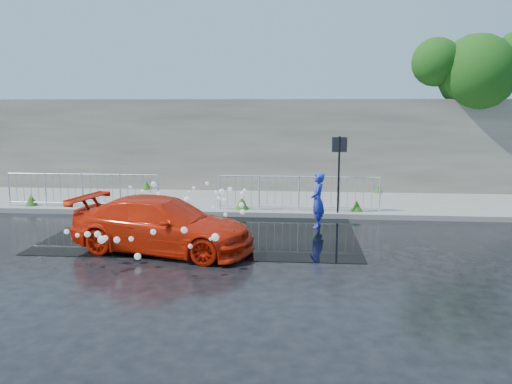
{
  "coord_description": "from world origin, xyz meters",
  "views": [
    {
      "loc": [
        2.95,
        -12.08,
        3.4
      ],
      "look_at": [
        1.79,
        1.75,
        1.0
      ],
      "focal_mm": 35.0,
      "sensor_mm": 36.0,
      "label": 1
    }
  ],
  "objects": [
    {
      "name": "railing_right",
      "position": [
        3.0,
        3.35,
        0.74
      ],
      "size": [
        5.05,
        0.05,
        1.1
      ],
      "color": "silver",
      "rests_on": "pavement"
    },
    {
      "name": "pavement",
      "position": [
        0.0,
        5.0,
        0.07
      ],
      "size": [
        30.0,
        4.0,
        0.15
      ],
      "primitive_type": "cube",
      "color": "slate",
      "rests_on": "ground"
    },
    {
      "name": "retaining_wall",
      "position": [
        0.0,
        7.2,
        1.9
      ],
      "size": [
        30.0,
        0.6,
        3.5
      ],
      "primitive_type": "cube",
      "color": "#5D584E",
      "rests_on": "pavement"
    },
    {
      "name": "curb",
      "position": [
        0.0,
        3.0,
        0.08
      ],
      "size": [
        30.0,
        0.25,
        0.16
      ],
      "primitive_type": "cube",
      "color": "slate",
      "rests_on": "ground"
    },
    {
      "name": "red_car",
      "position": [
        -0.2,
        -0.84,
        0.64
      ],
      "size": [
        4.67,
        2.7,
        1.27
      ],
      "primitive_type": "imported",
      "rotation": [
        0.0,
        0.0,
        1.35
      ],
      "color": "red",
      "rests_on": "ground"
    },
    {
      "name": "weeds",
      "position": [
        -0.29,
        4.37,
        0.33
      ],
      "size": [
        12.17,
        3.93,
        0.42
      ],
      "color": "#1F4612",
      "rests_on": "pavement"
    },
    {
      "name": "water_spray",
      "position": [
        -0.37,
        0.36,
        0.71
      ],
      "size": [
        3.61,
        5.38,
        1.09
      ],
      "color": "white",
      "rests_on": "ground"
    },
    {
      "name": "person",
      "position": [
        3.53,
        1.8,
        0.78
      ],
      "size": [
        0.44,
        0.61,
        1.55
      ],
      "primitive_type": "imported",
      "rotation": [
        0.0,
        0.0,
        -1.7
      ],
      "color": "#2733C3",
      "rests_on": "ground"
    },
    {
      "name": "tree",
      "position": [
        9.55,
        7.41,
        4.74
      ],
      "size": [
        4.85,
        2.85,
        6.15
      ],
      "color": "#332114",
      "rests_on": "ground"
    },
    {
      "name": "sign_post",
      "position": [
        4.2,
        3.1,
        1.72
      ],
      "size": [
        0.45,
        0.06,
        2.5
      ],
      "color": "black",
      "rests_on": "ground"
    },
    {
      "name": "ground",
      "position": [
        0.0,
        0.0,
        0.0
      ],
      "size": [
        90.0,
        90.0,
        0.0
      ],
      "primitive_type": "plane",
      "color": "black",
      "rests_on": "ground"
    },
    {
      "name": "puddle",
      "position": [
        0.5,
        1.0,
        0.01
      ],
      "size": [
        8.0,
        5.0,
        0.01
      ],
      "primitive_type": "cube",
      "color": "black",
      "rests_on": "ground"
    },
    {
      "name": "railing_left",
      "position": [
        -4.0,
        3.35,
        0.74
      ],
      "size": [
        5.05,
        0.05,
        1.1
      ],
      "color": "silver",
      "rests_on": "pavement"
    }
  ]
}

